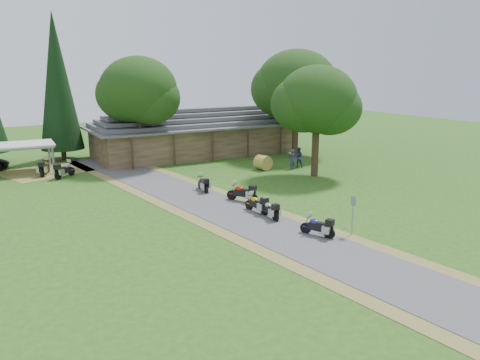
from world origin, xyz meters
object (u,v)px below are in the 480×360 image
motorcycle_carport_b (64,169)px  motorcycle_row_a (318,225)px  motorcycle_row_c (257,203)px  motorcycle_row_d (242,192)px  lodge (194,131)px  carport (18,158)px  motorcycle_carport_a (45,167)px  motorcycle_row_e (203,183)px  motorcycle_row_b (270,209)px  hay_bale (263,163)px

motorcycle_carport_b → motorcycle_row_a: bearing=-106.4°
motorcycle_row_c → motorcycle_row_d: (0.45, 2.64, 0.06)m
lodge → motorcycle_row_d: 18.87m
motorcycle_row_c → carport: bearing=21.2°
motorcycle_carport_a → motorcycle_carport_b: motorcycle_carport_a is taller
carport → motorcycle_row_e: (11.30, -13.53, -0.66)m
motorcycle_row_d → motorcycle_row_e: motorcycle_row_d is taller
motorcycle_row_a → motorcycle_row_d: 7.93m
lodge → motorcycle_row_b: bearing=-102.4°
motorcycle_row_c → motorcycle_row_a: bearing=177.1°
carport → motorcycle_row_b: carport is taller
motorcycle_row_a → motorcycle_carport_b: size_ratio=0.88×
motorcycle_row_d → hay_bale: bearing=-74.3°
lodge → motorcycle_row_e: bearing=-111.6°
motorcycle_carport_a → motorcycle_row_c: bearing=-127.7°
motorcycle_row_c → hay_bale: hay_bale is taller
lodge → motorcycle_carport_a: size_ratio=10.05×
motorcycle_row_c → hay_bale: (7.18, 10.61, 0.02)m
motorcycle_row_d → hay_bale: size_ratio=1.55×
motorcycle_row_e → motorcycle_carport_a: (-9.48, 11.55, 0.11)m
motorcycle_row_e → motorcycle_carport_a: motorcycle_carport_a is taller
motorcycle_row_c → lodge: bearing=-23.2°
carport → motorcycle_carport_a: size_ratio=2.77×
carport → motorcycle_row_b: size_ratio=3.36×
motorcycle_row_e → hay_bale: bearing=-56.0°
motorcycle_row_c → hay_bale: bearing=-43.8°
lodge → carport: 17.05m
motorcycle_row_a → hay_bale: hay_bale is taller
motorcycle_row_b → motorcycle_row_e: (-0.79, 7.84, 0.02)m
lodge → motorcycle_row_d: size_ratio=10.56×
lodge → motorcycle_row_c: lodge is taller
carport → motorcycle_row_b: (12.09, -21.37, -0.68)m
motorcycle_row_b → motorcycle_row_c: 1.35m
motorcycle_row_c → motorcycle_row_d: bearing=-19.3°
motorcycle_row_b → motorcycle_carport_b: motorcycle_carport_b is taller
lodge → carport: size_ratio=3.62×
carport → motorcycle_row_c: bearing=-56.7°
motorcycle_row_c → motorcycle_carport_b: (-8.86, 16.26, 0.07)m
motorcycle_row_d → motorcycle_carport_a: bearing=0.4°
motorcycle_row_e → motorcycle_carport_b: 12.73m
motorcycle_row_b → motorcycle_carport_a: 21.94m
motorcycle_carport_b → carport: bearing=89.7°
motorcycle_row_c → hay_bale: 12.81m
motorcycle_row_a → motorcycle_row_d: motorcycle_row_d is taller
lodge → motorcycle_carport_b: (-13.86, -4.60, -1.75)m
motorcycle_carport_a → motorcycle_row_d: bearing=-122.6°
motorcycle_row_b → motorcycle_row_c: motorcycle_row_c is taller
lodge → motorcycle_row_b: size_ratio=12.19×
motorcycle_row_c → motorcycle_row_e: size_ratio=1.03×
motorcycle_row_a → motorcycle_row_b: 3.98m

